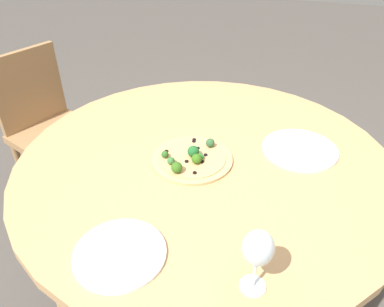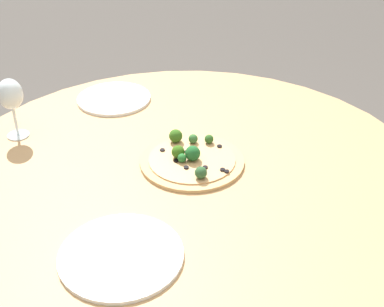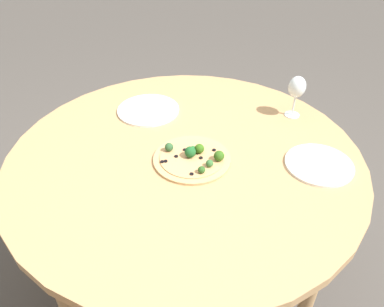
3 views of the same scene
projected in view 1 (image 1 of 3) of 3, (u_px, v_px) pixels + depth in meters
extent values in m
plane|color=#4C4742|center=(202.00, 284.00, 1.77)|extent=(12.00, 12.00, 0.00)
cylinder|color=tan|center=(205.00, 162.00, 1.36)|extent=(1.36, 1.36, 0.04)
cylinder|color=tan|center=(151.00, 159.00, 2.00)|extent=(0.05, 0.05, 0.70)
cylinder|color=tan|center=(59.00, 289.00, 1.35)|extent=(0.05, 0.05, 0.70)
cylinder|color=tan|center=(312.00, 191.00, 1.79)|extent=(0.05, 0.05, 0.70)
cube|color=#997047|center=(58.00, 136.00, 2.00)|extent=(0.51, 0.51, 0.04)
cube|color=#997047|center=(28.00, 89.00, 1.96)|extent=(0.37, 0.16, 0.41)
cylinder|color=#997047|center=(60.00, 199.00, 1.94)|extent=(0.04, 0.04, 0.43)
cylinder|color=#997047|center=(109.00, 168.00, 2.16)|extent=(0.04, 0.04, 0.43)
cylinder|color=#997047|center=(23.00, 174.00, 2.11)|extent=(0.04, 0.04, 0.43)
cylinder|color=#997047|center=(73.00, 148.00, 2.33)|extent=(0.04, 0.04, 0.43)
cylinder|color=tan|center=(192.00, 159.00, 1.34)|extent=(0.29, 0.29, 0.01)
cylinder|color=tan|center=(192.00, 158.00, 1.33)|extent=(0.24, 0.24, 0.00)
sphere|color=#2C542D|center=(210.00, 143.00, 1.38)|extent=(0.03, 0.03, 0.03)
sphere|color=#1D5926|center=(193.00, 152.00, 1.32)|extent=(0.04, 0.04, 0.04)
sphere|color=#2A5620|center=(165.00, 154.00, 1.32)|extent=(0.03, 0.03, 0.03)
sphere|color=#266C2C|center=(200.00, 157.00, 1.31)|extent=(0.02, 0.02, 0.02)
sphere|color=#315C19|center=(177.00, 167.00, 1.25)|extent=(0.04, 0.04, 0.04)
sphere|color=#336530|center=(171.00, 161.00, 1.29)|extent=(0.03, 0.03, 0.03)
sphere|color=#336017|center=(197.00, 159.00, 1.29)|extent=(0.04, 0.04, 0.04)
cylinder|color=black|center=(198.00, 148.00, 1.38)|extent=(0.01, 0.01, 0.00)
cylinder|color=black|center=(207.00, 154.00, 1.34)|extent=(0.01, 0.01, 0.00)
cylinder|color=black|center=(166.00, 151.00, 1.36)|extent=(0.01, 0.01, 0.00)
cylinder|color=black|center=(195.00, 173.00, 1.25)|extent=(0.01, 0.01, 0.00)
cylinder|color=black|center=(201.00, 162.00, 1.31)|extent=(0.01, 0.01, 0.00)
cylinder|color=black|center=(194.00, 139.00, 1.42)|extent=(0.01, 0.01, 0.00)
cylinder|color=black|center=(194.00, 141.00, 1.41)|extent=(0.01, 0.01, 0.00)
cylinder|color=black|center=(187.00, 161.00, 1.31)|extent=(0.01, 0.01, 0.00)
cylinder|color=silver|center=(253.00, 286.00, 0.91)|extent=(0.07, 0.07, 0.00)
cylinder|color=silver|center=(254.00, 274.00, 0.88)|extent=(0.01, 0.01, 0.09)
ellipsoid|color=silver|center=(258.00, 248.00, 0.83)|extent=(0.07, 0.07, 0.09)
cylinder|color=white|center=(300.00, 149.00, 1.39)|extent=(0.28, 0.28, 0.01)
cylinder|color=white|center=(120.00, 254.00, 0.99)|extent=(0.25, 0.25, 0.01)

